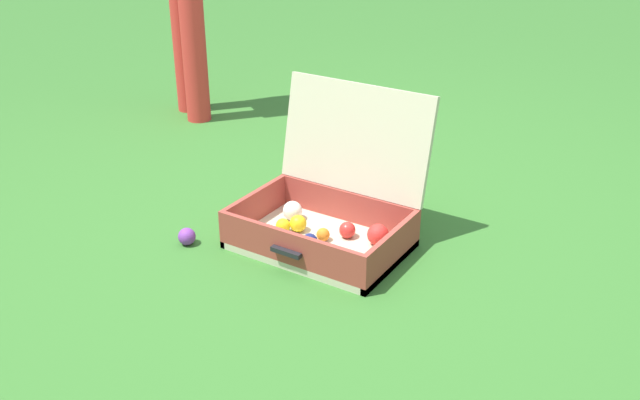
# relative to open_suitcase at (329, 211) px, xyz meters

# --- Properties ---
(ground_plane) EXTENTS (16.00, 16.00, 0.00)m
(ground_plane) POSITION_rel_open_suitcase_xyz_m (-0.07, 0.01, -0.11)
(ground_plane) COLOR #336B28
(open_suitcase) EXTENTS (0.57, 0.49, 0.52)m
(open_suitcase) POSITION_rel_open_suitcase_xyz_m (0.00, 0.00, 0.00)
(open_suitcase) COLOR beige
(open_suitcase) RESTS_ON ground
(stray_ball_on_grass) EXTENTS (0.06, 0.06, 0.06)m
(stray_ball_on_grass) POSITION_rel_open_suitcase_xyz_m (-0.40, -0.29, -0.08)
(stray_ball_on_grass) COLOR purple
(stray_ball_on_grass) RESTS_ON ground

